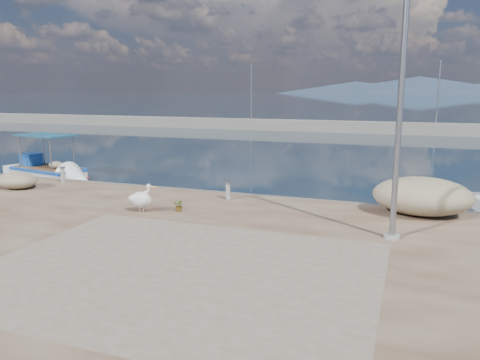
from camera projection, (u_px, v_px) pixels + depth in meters
name	position (u px, v px, depth m)	size (l,w,h in m)	color
ground	(196.00, 245.00, 13.92)	(1400.00, 1400.00, 0.00)	#162635
quay	(50.00, 335.00, 8.35)	(44.00, 22.00, 0.50)	#543424
quay_patch	(178.00, 269.00, 10.72)	(9.00, 7.00, 0.01)	gray
breakwater	(356.00, 127.00, 50.65)	(120.00, 2.20, 7.50)	gray
mountains	(415.00, 86.00, 609.25)	(370.00, 280.00, 22.00)	#28384C
boat_left	(48.00, 174.00, 24.67)	(5.79, 2.84, 2.67)	white
pelican	(142.00, 199.00, 15.69)	(1.02, 0.68, 0.97)	tan
lamp_post	(399.00, 119.00, 12.39)	(0.44, 0.96, 7.00)	gray
bollard_near	(228.00, 190.00, 17.52)	(0.22, 0.22, 0.68)	gray
bollard_far	(63.00, 174.00, 20.71)	(0.24, 0.24, 0.72)	gray
potted_plant	(179.00, 205.00, 15.85)	(0.37, 0.32, 0.41)	#33722D
net_pile_b	(17.00, 181.00, 19.52)	(1.72, 1.34, 0.67)	#B9AD89
net_pile_c	(422.00, 196.00, 15.36)	(3.18, 2.27, 1.25)	#B9AD89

